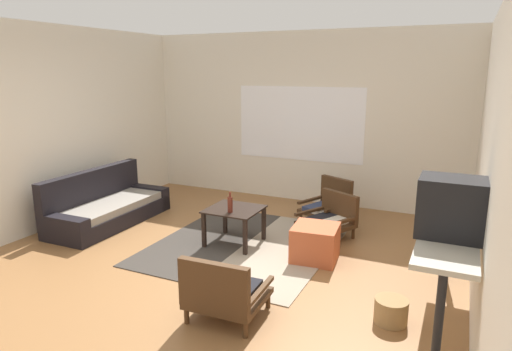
{
  "coord_description": "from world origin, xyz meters",
  "views": [
    {
      "loc": [
        2.4,
        -3.77,
        2.11
      ],
      "look_at": [
        0.31,
        0.7,
        0.94
      ],
      "focal_mm": 31.39,
      "sensor_mm": 36.0,
      "label": 1
    }
  ],
  "objects": [
    {
      "name": "ground_plane",
      "position": [
        0.0,
        0.0,
        0.0
      ],
      "size": [
        7.8,
        7.8,
        0.0
      ],
      "primitive_type": "plane",
      "color": "olive"
    },
    {
      "name": "far_wall_with_window",
      "position": [
        0.0,
        3.06,
        1.35
      ],
      "size": [
        5.6,
        0.13,
        2.7
      ],
      "color": "silver",
      "rests_on": "ground"
    },
    {
      "name": "side_wall_right",
      "position": [
        2.66,
        0.3,
        1.35
      ],
      "size": [
        0.12,
        6.6,
        2.7
      ],
      "primitive_type": "cube",
      "color": "silver",
      "rests_on": "ground"
    },
    {
      "name": "side_wall_left",
      "position": [
        -2.66,
        0.3,
        1.35
      ],
      "size": [
        0.12,
        6.6,
        2.7
      ],
      "primitive_type": "cube",
      "color": "silver",
      "rests_on": "ground"
    },
    {
      "name": "area_rug",
      "position": [
        0.08,
        0.86,
        0.01
      ],
      "size": [
        2.06,
        2.37,
        0.01
      ],
      "color": "#38332D",
      "rests_on": "ground"
    },
    {
      "name": "couch",
      "position": [
        -2.05,
        0.77,
        0.22
      ],
      "size": [
        0.76,
        1.82,
        0.74
      ],
      "color": "black",
      "rests_on": "ground"
    },
    {
      "name": "coffee_table",
      "position": [
        -0.05,
        0.84,
        0.37
      ],
      "size": [
        0.64,
        0.61,
        0.46
      ],
      "color": "black",
      "rests_on": "ground"
    },
    {
      "name": "armchair_by_window",
      "position": [
        0.76,
        2.16,
        0.26
      ],
      "size": [
        0.72,
        0.74,
        0.61
      ],
      "color": "#472D19",
      "rests_on": "ground"
    },
    {
      "name": "armchair_striped_foreground",
      "position": [
        0.68,
        -0.74,
        0.26
      ],
      "size": [
        0.65,
        0.62,
        0.61
      ],
      "color": "#472D19",
      "rests_on": "ground"
    },
    {
      "name": "armchair_corner",
      "position": [
        0.94,
        1.61,
        0.25
      ],
      "size": [
        0.79,
        0.78,
        0.55
      ],
      "color": "#472D19",
      "rests_on": "ground"
    },
    {
      "name": "ottoman_orange",
      "position": [
        1.0,
        0.81,
        0.2
      ],
      "size": [
        0.54,
        0.54,
        0.4
      ],
      "primitive_type": "cube",
      "rotation": [
        0.0,
        0.0,
        0.1
      ],
      "color": "#BC5633",
      "rests_on": "ground"
    },
    {
      "name": "console_shelf",
      "position": [
        2.37,
        0.01,
        0.78
      ],
      "size": [
        0.43,
        1.84,
        0.87
      ],
      "color": "#B2AD9E",
      "rests_on": "ground"
    },
    {
      "name": "crt_television",
      "position": [
        2.37,
        -0.24,
        1.1
      ],
      "size": [
        0.48,
        0.37,
        0.45
      ],
      "color": "black",
      "rests_on": "console_shelf"
    },
    {
      "name": "clay_vase",
      "position": [
        2.37,
        0.41,
        1.0
      ],
      "size": [
        0.18,
        0.18,
        0.35
      ],
      "color": "#A87047",
      "rests_on": "console_shelf"
    },
    {
      "name": "glass_bottle",
      "position": [
        -0.03,
        0.69,
        0.56
      ],
      "size": [
        0.06,
        0.06,
        0.25
      ],
      "color": "#5B2319",
      "rests_on": "coffee_table"
    },
    {
      "name": "wicker_basket",
      "position": [
        1.98,
        -0.17,
        0.11
      ],
      "size": [
        0.28,
        0.28,
        0.21
      ],
      "primitive_type": "cylinder",
      "color": "#9E7A4C",
      "rests_on": "ground"
    }
  ]
}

